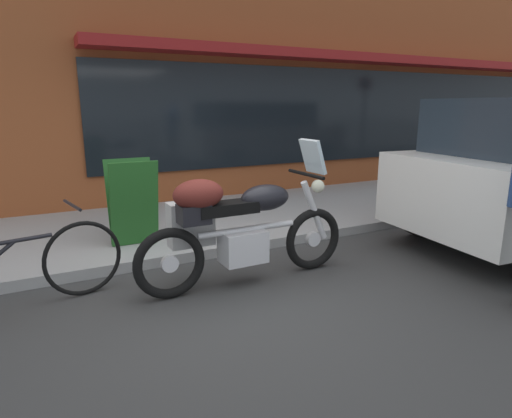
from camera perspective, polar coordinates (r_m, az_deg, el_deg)
ground_plane at (r=4.17m, az=-2.21°, el=-11.32°), size 80.00×80.00×0.00m
storefront_building at (r=10.91m, az=20.95°, el=18.57°), size 20.74×0.90×5.84m
touring_motorcycle at (r=4.23m, az=-2.86°, el=-2.08°), size 2.28×0.66×1.42m
parked_bicycle at (r=4.25m, az=-29.13°, el=-6.97°), size 1.79×0.53×0.95m
sandwich_board_sign at (r=5.32m, az=-16.00°, el=0.85°), size 0.55×0.43×1.01m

